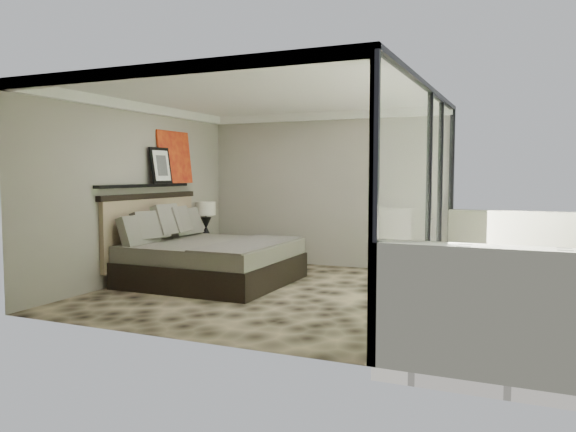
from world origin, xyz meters
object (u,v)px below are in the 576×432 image
at_px(bed, 206,258).
at_px(nightstand, 208,253).
at_px(table_lamp, 206,215).
at_px(lounger, 512,294).

bearing_deg(bed, nightstand, 120.96).
height_order(bed, table_lamp, bed).
relative_size(bed, lounger, 1.21).
height_order(nightstand, table_lamp, table_lamp).
height_order(table_lamp, lounger, table_lamp).
xyz_separation_m(bed, lounger, (4.45, -0.11, -0.16)).
bearing_deg(table_lamp, lounger, -15.75).
relative_size(table_lamp, lounger, 0.34).
distance_m(bed, lounger, 4.45).
relative_size(nightstand, table_lamp, 0.70).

